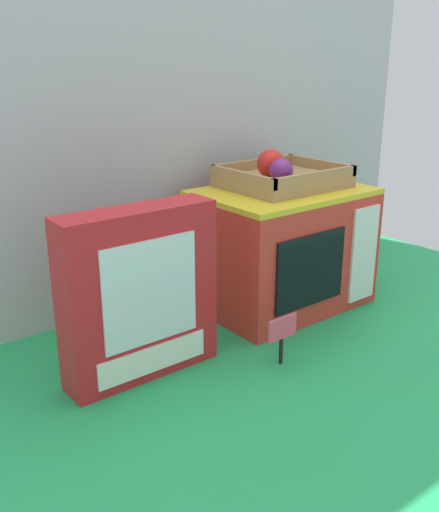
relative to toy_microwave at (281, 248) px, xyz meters
name	(u,v)px	position (x,y,z in m)	size (l,w,h in m)	color
ground_plane	(230,329)	(-0.19, -0.04, -0.14)	(1.70, 1.70, 0.00)	#219E54
display_back_panel	(161,137)	(-0.19, 0.21, 0.25)	(1.61, 0.03, 0.79)	#B7BABF
toy_microwave	(281,248)	(0.00, 0.00, 0.00)	(0.39, 0.28, 0.28)	red
food_groups_crate	(281,177)	(0.01, 0.02, 0.16)	(0.26, 0.22, 0.09)	#A37F51
cookie_set_box	(140,294)	(-0.43, -0.08, 0.02)	(0.30, 0.08, 0.32)	red
price_sign	(282,333)	(-0.21, -0.22, -0.07)	(0.07, 0.01, 0.10)	black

